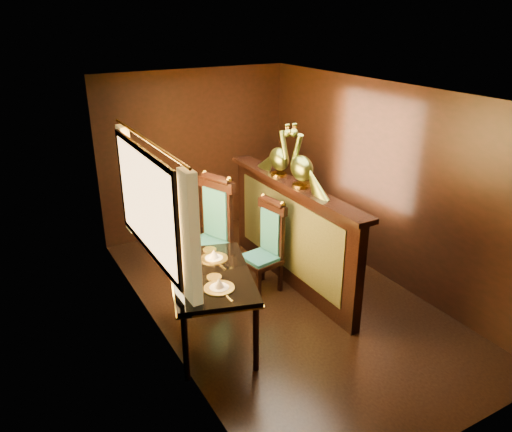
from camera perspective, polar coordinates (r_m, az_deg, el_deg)
The scene contains 8 objects.
ground at distance 6.19m, azimuth 2.91°, elevation -9.47°, with size 5.00×5.00×0.00m, color black.
room_shell at distance 5.49m, azimuth 2.38°, elevation 4.50°, with size 3.04×5.04×2.52m.
partition at distance 6.23m, azimuth 4.05°, elevation -1.84°, with size 0.26×2.70×1.36m.
dining_table at distance 5.18m, azimuth -5.19°, elevation -7.22°, with size 1.17×1.52×0.99m.
chair_left at distance 6.15m, azimuth 1.33°, elevation -3.02°, with size 0.50×0.52×1.20m.
chair_right at distance 6.34m, azimuth -4.92°, elevation -1.15°, with size 0.66×0.68×1.42m.
peacock_left at distance 5.76m, azimuth 5.29°, elevation 6.72°, with size 0.23×0.60×0.72m, color #194C2D, non-canonical shape.
peacock_right at distance 6.16m, azimuth 2.69°, elevation 7.65°, with size 0.22×0.57×0.68m, color #194C2D, non-canonical shape.
Camera 1 is at (-2.86, -4.40, 3.29)m, focal length 35.00 mm.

